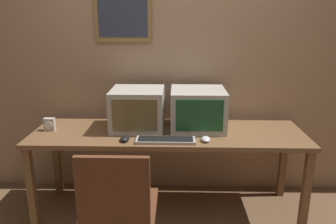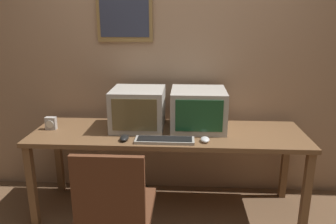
{
  "view_description": "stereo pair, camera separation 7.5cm",
  "coord_description": "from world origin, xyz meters",
  "views": [
    {
      "loc": [
        0.07,
        -1.66,
        1.62
      ],
      "look_at": [
        0.0,
        0.84,
        0.89
      ],
      "focal_mm": 35.0,
      "sensor_mm": 36.0,
      "label": 1
    },
    {
      "loc": [
        0.14,
        -1.66,
        1.62
      ],
      "look_at": [
        0.0,
        0.84,
        0.89
      ],
      "focal_mm": 35.0,
      "sensor_mm": 36.0,
      "label": 2
    }
  ],
  "objects": [
    {
      "name": "desk",
      "position": [
        0.0,
        0.84,
        0.65
      ],
      "size": [
        2.19,
        0.65,
        0.72
      ],
      "color": "brown",
      "rests_on": "ground_plane"
    },
    {
      "name": "wall_back",
      "position": [
        -0.0,
        1.28,
        1.3
      ],
      "size": [
        8.0,
        0.08,
        2.6
      ],
      "color": "tan",
      "rests_on": "ground_plane"
    },
    {
      "name": "mouse_near_keyboard",
      "position": [
        0.29,
        0.63,
        0.74
      ],
      "size": [
        0.07,
        0.1,
        0.03
      ],
      "color": "silver",
      "rests_on": "desk"
    },
    {
      "name": "keyboard_main",
      "position": [
        -0.01,
        0.62,
        0.73
      ],
      "size": [
        0.44,
        0.14,
        0.03
      ],
      "color": "#A8A399",
      "rests_on": "desk"
    },
    {
      "name": "monitor_left",
      "position": [
        -0.25,
        0.92,
        0.89
      ],
      "size": [
        0.43,
        0.42,
        0.33
      ],
      "color": "#B7B2A8",
      "rests_on": "desk"
    },
    {
      "name": "desk_clock",
      "position": [
        -0.97,
        0.84,
        0.77
      ],
      "size": [
        0.09,
        0.05,
        0.1
      ],
      "color": "#B7B2AD",
      "rests_on": "desk"
    },
    {
      "name": "mouse_far_corner",
      "position": [
        -0.32,
        0.63,
        0.74
      ],
      "size": [
        0.07,
        0.12,
        0.04
      ],
      "color": "black",
      "rests_on": "desk"
    },
    {
      "name": "office_chair",
      "position": [
        -0.28,
        0.06,
        0.4
      ],
      "size": [
        0.46,
        0.46,
        0.91
      ],
      "color": "black",
      "rests_on": "ground_plane"
    },
    {
      "name": "monitor_right",
      "position": [
        0.24,
        0.94,
        0.89
      ],
      "size": [
        0.44,
        0.44,
        0.33
      ],
      "color": "#B7B2A8",
      "rests_on": "desk"
    }
  ]
}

